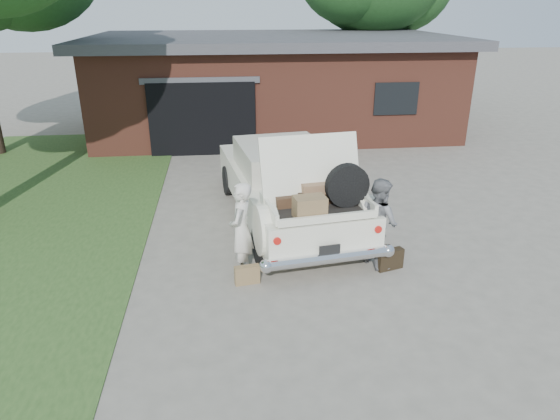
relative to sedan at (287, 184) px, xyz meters
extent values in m
plane|color=gray|center=(-0.39, -2.69, -0.81)|extent=(90.00, 90.00, 0.00)
cube|color=#2D4C1E|center=(-5.89, 0.31, -0.80)|extent=(6.00, 16.00, 0.02)
cube|color=brown|center=(0.61, 8.81, 0.69)|extent=(12.00, 7.00, 3.00)
cube|color=#4C4C51|center=(0.61, 8.81, 2.34)|extent=(12.80, 7.80, 0.30)
cube|color=black|center=(-1.89, 5.36, 0.29)|extent=(3.20, 0.30, 2.20)
cube|color=#4C4C51|center=(-1.89, 5.29, 1.44)|extent=(3.50, 0.12, 0.18)
cube|color=black|center=(4.11, 5.29, 0.79)|extent=(1.40, 0.08, 1.00)
cylinder|color=#38281E|center=(5.33, 12.66, 1.64)|extent=(0.44, 0.44, 4.90)
cube|color=silver|center=(-0.01, 0.05, -0.14)|extent=(2.75, 5.57, 0.69)
cube|color=beige|center=(-0.05, 0.37, 0.47)|extent=(2.04, 2.36, 0.56)
cube|color=black|center=(-0.19, 1.37, 0.45)|extent=(1.65, 0.31, 0.47)
cube|color=black|center=(0.09, -0.64, 0.45)|extent=(1.65, 0.31, 0.47)
cylinder|color=black|center=(-0.69, -1.88, -0.46)|extent=(0.33, 0.73, 0.71)
cylinder|color=black|center=(1.17, -1.62, -0.46)|extent=(0.33, 0.73, 0.71)
cylinder|color=black|center=(-1.19, 1.72, -0.46)|extent=(0.33, 0.73, 0.71)
cylinder|color=black|center=(0.67, 1.98, -0.46)|extent=(0.33, 0.73, 0.71)
cylinder|color=silver|center=(0.37, -2.65, -0.38)|extent=(2.20, 0.49, 0.19)
cylinder|color=#A5140F|center=(-0.51, -2.70, 0.02)|extent=(0.14, 0.12, 0.13)
cylinder|color=#A5140F|center=(1.23, -2.45, 0.02)|extent=(0.14, 0.12, 0.13)
cube|color=black|center=(0.37, -2.67, -0.22)|extent=(0.36, 0.07, 0.18)
cube|color=black|center=(0.27, -1.96, 0.23)|extent=(1.80, 1.39, 0.04)
cube|color=silver|center=(-0.58, -2.08, 0.33)|extent=(0.23, 1.17, 0.19)
cube|color=silver|center=(1.12, -1.84, 0.33)|extent=(0.23, 1.17, 0.19)
cube|color=silver|center=(0.35, -2.54, 0.29)|extent=(1.70, 0.30, 0.13)
cube|color=silver|center=(0.22, -1.58, 0.83)|extent=(1.84, 0.70, 1.17)
cube|color=#4B3220|center=(-0.15, -1.75, 0.34)|extent=(0.63, 0.45, 0.19)
cube|color=olive|center=(0.08, -2.36, 0.43)|extent=(0.57, 0.41, 0.36)
cube|color=black|center=(0.30, -1.62, 0.36)|extent=(0.76, 0.55, 0.22)
cube|color=#9B714F|center=(0.28, -1.70, 0.53)|extent=(0.53, 0.39, 0.17)
cylinder|color=black|center=(0.80, -1.94, 0.63)|extent=(0.78, 0.28, 0.77)
imported|color=silver|center=(-1.06, -2.21, 0.02)|extent=(0.55, 0.69, 1.65)
imported|color=slate|center=(1.35, -2.11, -0.01)|extent=(0.84, 0.94, 1.60)
cube|color=olive|center=(-0.99, -2.58, -0.65)|extent=(0.43, 0.19, 0.32)
cube|color=black|center=(1.53, -2.37, -0.62)|extent=(0.50, 0.28, 0.37)
camera|label=1|loc=(-1.29, -9.84, 3.53)|focal=32.00mm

